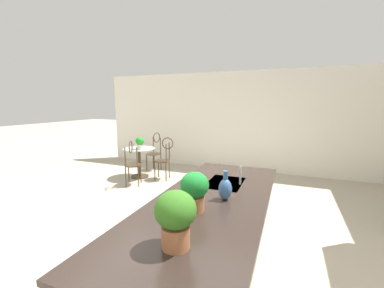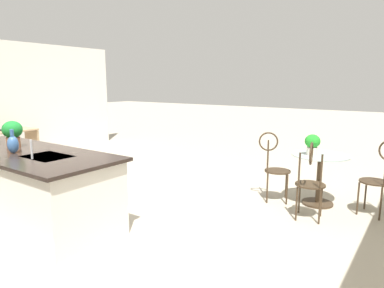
{
  "view_description": "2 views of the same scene",
  "coord_description": "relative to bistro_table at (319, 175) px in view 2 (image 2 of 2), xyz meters",
  "views": [
    {
      "loc": [
        2.47,
        1.52,
        1.85
      ],
      "look_at": [
        -1.22,
        0.04,
        1.18
      ],
      "focal_mm": 22.83,
      "sensor_mm": 36.0,
      "label": 1
    },
    {
      "loc": [
        -3.82,
        3.0,
        1.76
      ],
      "look_at": [
        -1.59,
        -0.14,
        1.06
      ],
      "focal_mm": 31.74,
      "sensor_mm": 36.0,
      "label": 2
    }
  ],
  "objects": [
    {
      "name": "sink_faucet",
      "position": [
        2.33,
        2.96,
        0.58
      ],
      "size": [
        0.02,
        0.02,
        0.22
      ],
      "primitive_type": "cylinder",
      "color": "#B2B5BA",
      "rests_on": "kitchen_island"
    },
    {
      "name": "potted_plant_on_table",
      "position": [
        0.1,
        0.1,
        0.46
      ],
      "size": [
        0.21,
        0.21,
        0.3
      ],
      "color": "beige",
      "rests_on": "bistro_table"
    },
    {
      "name": "ground_plane",
      "position": [
        2.58,
        1.93,
        -0.45
      ],
      "size": [
        40.0,
        40.0,
        0.0
      ],
      "primitive_type": "plane",
      "color": "#B2A893"
    },
    {
      "name": "bistro_table",
      "position": [
        0.0,
        0.0,
        0.0
      ],
      "size": [
        0.8,
        0.8,
        0.74
      ],
      "color": "#3D2D1E",
      "rests_on": "ground"
    },
    {
      "name": "chair_near_window",
      "position": [
        -0.77,
        -0.0,
        0.13
      ],
      "size": [
        0.51,
        0.44,
        1.04
      ],
      "color": "#3D2D1E",
      "rests_on": "ground"
    },
    {
      "name": "vase_on_counter",
      "position": [
        2.83,
        2.91,
        0.58
      ],
      "size": [
        0.13,
        0.13,
        0.29
      ],
      "color": "#386099",
      "rests_on": "kitchen_island"
    },
    {
      "name": "potted_plant_counter_near",
      "position": [
        3.18,
        2.73,
        0.67
      ],
      "size": [
        0.25,
        0.25,
        0.35
      ],
      "color": "#9E603D",
      "rests_on": "kitchen_island"
    },
    {
      "name": "writing_desk",
      "position": [
        6.23,
        1.36,
        0.06
      ],
      "size": [
        0.6,
        1.2,
        0.74
      ],
      "color": "tan",
      "rests_on": "ground"
    },
    {
      "name": "chair_by_island",
      "position": [
        -0.06,
        0.67,
        0.13
      ],
      "size": [
        0.44,
        0.51,
        1.04
      ],
      "color": "#3D2D1E",
      "rests_on": "ground"
    },
    {
      "name": "keyboard",
      "position": [
        6.25,
        1.26,
        0.31
      ],
      "size": [
        0.16,
        0.44,
        0.03
      ],
      "color": "black",
      "rests_on": "writing_desk"
    },
    {
      "name": "chair_toward_desk",
      "position": [
        0.6,
        0.22,
        0.13
      ],
      "size": [
        0.52,
        0.5,
        1.04
      ],
      "color": "#3D2D1E",
      "rests_on": "ground"
    },
    {
      "name": "kitchen_island",
      "position": [
        2.88,
        2.78,
        0.02
      ],
      "size": [
        2.8,
        1.06,
        0.92
      ],
      "color": "white",
      "rests_on": "ground"
    }
  ]
}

